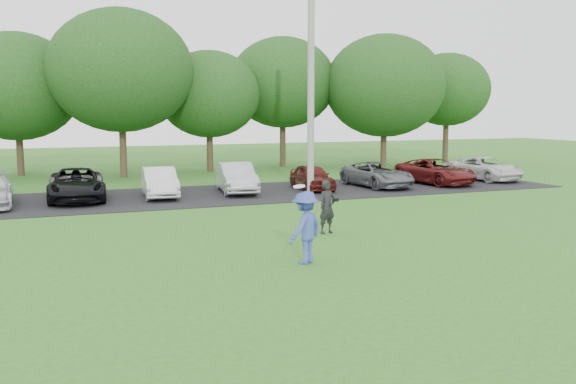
# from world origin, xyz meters

# --- Properties ---
(ground) EXTENTS (100.00, 100.00, 0.00)m
(ground) POSITION_xyz_m (0.00, 0.00, 0.00)
(ground) COLOR #2E631C
(ground) RESTS_ON ground
(parking_lot) EXTENTS (32.00, 6.50, 0.03)m
(parking_lot) POSITION_xyz_m (0.00, 13.00, 0.01)
(parking_lot) COLOR black
(parking_lot) RESTS_ON ground
(utility_pole) EXTENTS (0.28, 0.28, 10.07)m
(utility_pole) POSITION_xyz_m (4.31, 11.75, 5.04)
(utility_pole) COLOR gray
(utility_pole) RESTS_ON ground
(frisbee_player) EXTENTS (1.24, 1.11, 1.83)m
(frisbee_player) POSITION_xyz_m (-0.66, 0.79, 0.84)
(frisbee_player) COLOR #394BA3
(frisbee_player) RESTS_ON ground
(camera_bystander) EXTENTS (0.63, 0.50, 1.53)m
(camera_bystander) POSITION_xyz_m (1.34, 3.84, 0.76)
(camera_bystander) COLOR black
(camera_bystander) RESTS_ON ground
(parked_cars) EXTENTS (31.22, 4.99, 1.26)m
(parked_cars) POSITION_xyz_m (-0.31, 13.06, 0.62)
(parked_cars) COLOR #B8BBC0
(parked_cars) RESTS_ON parking_lot
(tree_row) EXTENTS (42.39, 9.85, 8.64)m
(tree_row) POSITION_xyz_m (1.51, 22.76, 4.91)
(tree_row) COLOR #38281C
(tree_row) RESTS_ON ground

